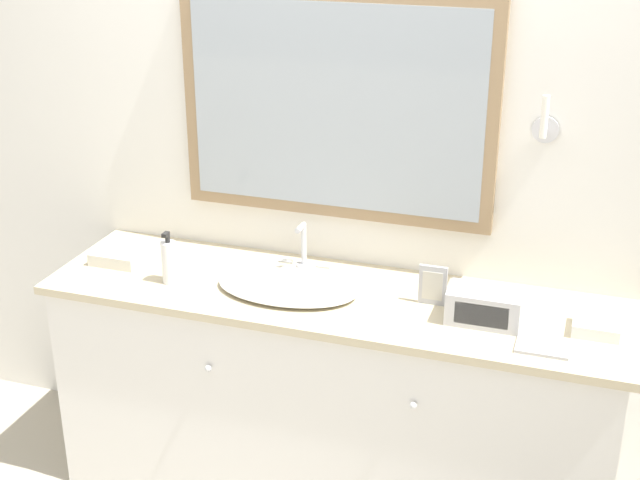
# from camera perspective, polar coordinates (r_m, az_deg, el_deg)

# --- Properties ---
(wall_back) EXTENTS (8.00, 0.18, 2.55)m
(wall_back) POSITION_cam_1_polar(r_m,az_deg,el_deg) (3.29, 2.52, 5.37)
(wall_back) COLOR white
(wall_back) RESTS_ON ground_plane
(vanity_counter) EXTENTS (2.08, 0.58, 0.87)m
(vanity_counter) POSITION_cam_1_polar(r_m,az_deg,el_deg) (3.37, 0.79, -10.05)
(vanity_counter) COLOR white
(vanity_counter) RESTS_ON ground_plane
(sink_basin) EXTENTS (0.51, 0.37, 0.20)m
(sink_basin) POSITION_cam_1_polar(r_m,az_deg,el_deg) (3.18, -2.06, -2.90)
(sink_basin) COLOR silver
(sink_basin) RESTS_ON vanity_counter
(soap_bottle) EXTENTS (0.06, 0.06, 0.20)m
(soap_bottle) POSITION_cam_1_polar(r_m,az_deg,el_deg) (3.26, -9.63, -1.36)
(soap_bottle) COLOR white
(soap_bottle) RESTS_ON vanity_counter
(appliance_box) EXTENTS (0.24, 0.14, 0.11)m
(appliance_box) POSITION_cam_1_polar(r_m,az_deg,el_deg) (3.00, 10.47, -4.21)
(appliance_box) COLOR #BCBCC1
(appliance_box) RESTS_ON vanity_counter
(picture_frame) EXTENTS (0.10, 0.01, 0.14)m
(picture_frame) POSITION_cam_1_polar(r_m,az_deg,el_deg) (3.08, 7.23, -2.89)
(picture_frame) COLOR #B2B2B7
(picture_frame) RESTS_ON vanity_counter
(hand_towel_near_sink) EXTENTS (0.15, 0.14, 0.04)m
(hand_towel_near_sink) POSITION_cam_1_polar(r_m,az_deg,el_deg) (3.04, 17.27, -5.27)
(hand_towel_near_sink) COLOR white
(hand_towel_near_sink) RESTS_ON vanity_counter
(hand_towel_far_corner) EXTENTS (0.19, 0.11, 0.05)m
(hand_towel_far_corner) POSITION_cam_1_polar(r_m,az_deg,el_deg) (3.47, -12.90, -1.14)
(hand_towel_far_corner) COLOR silver
(hand_towel_far_corner) RESTS_ON vanity_counter
(metal_tray) EXTENTS (0.17, 0.12, 0.01)m
(metal_tray) POSITION_cam_1_polar(r_m,az_deg,el_deg) (2.91, 14.07, -6.61)
(metal_tray) COLOR #ADADB2
(metal_tray) RESTS_ON vanity_counter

